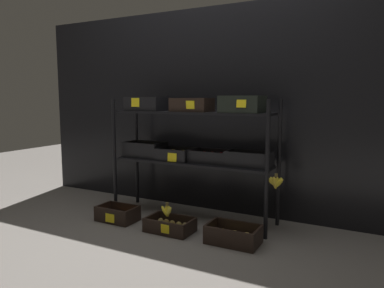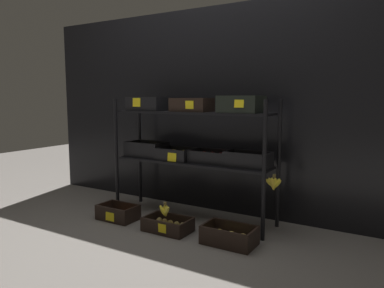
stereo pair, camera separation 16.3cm
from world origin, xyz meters
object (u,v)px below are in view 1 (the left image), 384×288
Objects in this scene: crate_ground_apple_gold at (233,236)px; banana_bunch_loose at (167,211)px; crate_ground_tangerine at (118,215)px; crate_ground_kiwi at (170,226)px; display_rack at (191,137)px.

banana_bunch_loose is (-0.55, -0.02, 0.11)m from crate_ground_apple_gold.
crate_ground_kiwi is at bearing -0.96° from crate_ground_tangerine.
crate_ground_tangerine is 0.53m from crate_ground_kiwi.
crate_ground_tangerine is at bearing -179.75° from crate_ground_apple_gold.
crate_ground_apple_gold is (1.06, 0.00, 0.00)m from crate_ground_tangerine.
crate_ground_tangerine is 2.81× the size of banana_bunch_loose.
banana_bunch_loose reaches higher than crate_ground_kiwi.
display_rack is at bearing 35.46° from crate_ground_tangerine.
crate_ground_kiwi is (0.53, -0.01, -0.00)m from crate_ground_tangerine.
banana_bunch_loose is at bearing -178.29° from crate_ground_apple_gold.
crate_ground_apple_gold is at bearing 1.47° from crate_ground_kiwi.
banana_bunch_loose is at bearing -91.53° from display_rack.
banana_bunch_loose is at bearing -173.34° from crate_ground_kiwi.
crate_ground_apple_gold is at bearing 1.71° from banana_bunch_loose.
crate_ground_tangerine reaches higher than crate_ground_kiwi.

